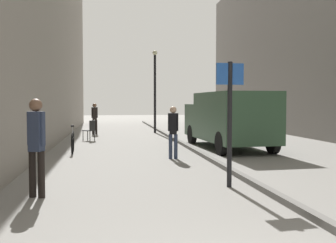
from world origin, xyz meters
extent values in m
plane|color=gray|center=(0.00, 12.00, 0.00)|extent=(80.00, 80.00, 0.00)
cube|color=#615F5B|center=(1.58, 12.00, 0.06)|extent=(0.16, 40.00, 0.12)
cylinder|color=#2D3851|center=(0.46, 9.49, 0.39)|extent=(0.11, 0.11, 0.77)
cylinder|color=#2D3851|center=(0.62, 9.44, 0.39)|extent=(0.11, 0.11, 0.77)
cube|color=black|center=(0.54, 9.47, 1.10)|extent=(0.25, 0.23, 0.66)
cylinder|color=black|center=(0.43, 9.50, 1.15)|extent=(0.09, 0.09, 0.56)
cylinder|color=black|center=(0.65, 9.43, 1.15)|extent=(0.09, 0.09, 0.56)
sphere|color=tan|center=(0.54, 9.47, 1.54)|extent=(0.21, 0.21, 0.21)
cylinder|color=black|center=(-2.30, 19.37, 0.40)|extent=(0.12, 0.12, 0.81)
cylinder|color=black|center=(-2.13, 19.40, 0.40)|extent=(0.12, 0.12, 0.81)
cube|color=black|center=(-2.22, 19.39, 1.15)|extent=(0.25, 0.22, 0.69)
cylinder|color=black|center=(-2.34, 19.37, 1.20)|extent=(0.10, 0.10, 0.58)
cylinder|color=black|center=(-2.10, 19.41, 1.20)|extent=(0.10, 0.10, 0.58)
sphere|color=brown|center=(-2.22, 19.39, 1.61)|extent=(0.22, 0.22, 0.22)
cylinder|color=black|center=(-2.86, 4.97, 0.43)|extent=(0.13, 0.13, 0.86)
cylinder|color=black|center=(-2.69, 4.90, 0.43)|extent=(0.13, 0.13, 0.86)
cube|color=#2D3851|center=(-2.77, 4.93, 1.23)|extent=(0.30, 0.28, 0.73)
cylinder|color=#2D3851|center=(-2.90, 4.98, 1.28)|extent=(0.10, 0.10, 0.62)
cylinder|color=#2D3851|center=(-2.65, 4.88, 1.28)|extent=(0.10, 0.10, 0.62)
sphere|color=brown|center=(-2.77, 4.93, 1.71)|extent=(0.24, 0.24, 0.24)
cube|color=#335138|center=(3.13, 11.30, 1.24)|extent=(2.26, 3.97, 1.80)
cube|color=#335138|center=(2.99, 13.98, 1.01)|extent=(2.14, 1.61, 1.35)
cube|color=black|center=(2.97, 14.51, 1.31)|extent=(1.73, 0.13, 0.59)
cylinder|color=black|center=(2.07, 13.78, 0.40)|extent=(0.26, 0.81, 0.80)
cylinder|color=black|center=(3.93, 13.88, 0.40)|extent=(0.26, 0.81, 0.80)
cylinder|color=black|center=(2.26, 10.02, 0.40)|extent=(0.26, 0.81, 0.80)
cylinder|color=black|center=(4.12, 10.11, 0.40)|extent=(0.26, 0.81, 0.80)
cylinder|color=black|center=(1.03, 5.25, 1.30)|extent=(0.10, 0.10, 2.60)
cube|color=#2659B2|center=(1.03, 5.25, 2.35)|extent=(0.60, 0.09, 0.44)
cylinder|color=black|center=(1.21, 19.98, 2.25)|extent=(0.14, 0.14, 4.50)
sphere|color=beige|center=(1.21, 19.98, 4.62)|extent=(0.28, 0.28, 0.28)
torus|color=black|center=(-2.74, 12.07, 0.36)|extent=(0.10, 0.72, 0.72)
torus|color=black|center=(-2.68, 11.02, 0.36)|extent=(0.10, 0.72, 0.72)
cylinder|color=#B7B7BC|center=(-2.71, 11.54, 0.51)|extent=(0.10, 0.95, 0.05)
cylinder|color=#B7B7BC|center=(-2.70, 11.35, 0.73)|extent=(0.04, 0.04, 0.40)
cube|color=black|center=(-2.70, 11.35, 0.95)|extent=(0.11, 0.25, 0.06)
cylinder|color=black|center=(-2.62, 15.73, 0.23)|extent=(0.04, 0.04, 0.45)
cylinder|color=black|center=(-2.43, 16.06, 0.23)|extent=(0.04, 0.04, 0.45)
cylinder|color=black|center=(-2.30, 15.54, 0.23)|extent=(0.04, 0.04, 0.45)
cylinder|color=black|center=(-2.11, 15.86, 0.23)|extent=(0.04, 0.04, 0.45)
cube|color=black|center=(-2.37, 15.80, 0.47)|extent=(0.60, 0.60, 0.04)
cube|color=black|center=(-2.19, 15.70, 0.71)|extent=(0.26, 0.40, 0.45)
camera|label=1|loc=(-1.45, -2.53, 1.76)|focal=41.79mm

